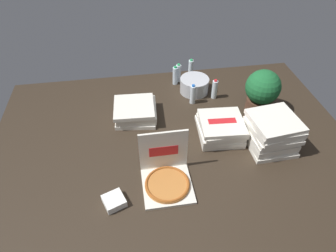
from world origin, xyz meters
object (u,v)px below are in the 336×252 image
object	(u,v)px
water_bottle_2	(215,89)
water_bottle_4	(175,76)
open_pizza_box	(166,176)
napkin_pile	(114,201)
pizza_stack_left_mid	(272,132)
water_bottle_0	(179,73)
pizza_stack_left_far	(221,128)
potted_plant	(262,91)
water_bottle_1	(193,94)
water_bottle_3	(191,68)
pizza_stack_left_near	(136,111)
ice_bucket	(194,85)

from	to	relation	value
water_bottle_2	water_bottle_4	bearing A→B (deg)	137.96
open_pizza_box	napkin_pile	world-z (taller)	open_pizza_box
pizza_stack_left_mid	water_bottle_0	bearing A→B (deg)	117.86
pizza_stack_left_mid	pizza_stack_left_far	bearing A→B (deg)	156.13
napkin_pile	pizza_stack_left_mid	bearing A→B (deg)	16.38
water_bottle_4	potted_plant	bearing A→B (deg)	-39.06
open_pizza_box	potted_plant	size ratio (longest dim) A/B	0.90
open_pizza_box	pizza_stack_left_mid	distance (m)	0.99
pizza_stack_left_far	water_bottle_1	size ratio (longest dim) A/B	1.91
water_bottle_3	napkin_pile	world-z (taller)	water_bottle_3
pizza_stack_left_near	napkin_pile	world-z (taller)	pizza_stack_left_near
open_pizza_box	pizza_stack_left_near	size ratio (longest dim) A/B	0.93
open_pizza_box	potted_plant	distance (m)	1.29
pizza_stack_left_near	water_bottle_2	world-z (taller)	water_bottle_2
open_pizza_box	potted_plant	world-z (taller)	potted_plant
water_bottle_2	potted_plant	distance (m)	0.49
pizza_stack_left_mid	ice_bucket	size ratio (longest dim) A/B	1.38
pizza_stack_left_near	ice_bucket	size ratio (longest dim) A/B	1.39
ice_bucket	water_bottle_2	xyz separation A→B (m)	(0.18, -0.14, 0.02)
ice_bucket	water_bottle_1	bearing A→B (deg)	-107.58
pizza_stack_left_mid	water_bottle_3	size ratio (longest dim) A/B	1.94
pizza_stack_left_near	water_bottle_1	xyz separation A→B (m)	(0.59, 0.14, 0.03)
ice_bucket	water_bottle_4	world-z (taller)	water_bottle_4
pizza_stack_left_near	ice_bucket	world-z (taller)	ice_bucket
pizza_stack_left_far	water_bottle_1	world-z (taller)	water_bottle_1
open_pizza_box	water_bottle_1	size ratio (longest dim) A/B	1.82
ice_bucket	water_bottle_1	distance (m)	0.21
water_bottle_1	napkin_pile	size ratio (longest dim) A/B	1.49
water_bottle_0	pizza_stack_left_far	bearing A→B (deg)	-77.90
pizza_stack_left_mid	pizza_stack_left_near	bearing A→B (deg)	153.30
water_bottle_0	napkin_pile	bearing A→B (deg)	-116.37
open_pizza_box	pizza_stack_left_far	world-z (taller)	open_pizza_box
open_pizza_box	water_bottle_2	bearing A→B (deg)	57.00
pizza_stack_left_near	ice_bucket	distance (m)	0.74
water_bottle_0	water_bottle_1	xyz separation A→B (m)	(0.07, -0.42, 0.00)
potted_plant	water_bottle_4	bearing A→B (deg)	140.94
ice_bucket	napkin_pile	bearing A→B (deg)	-124.35
water_bottle_1	potted_plant	distance (m)	0.67
ice_bucket	pizza_stack_left_near	bearing A→B (deg)	-152.69
open_pizza_box	pizza_stack_left_mid	size ratio (longest dim) A/B	0.94
open_pizza_box	water_bottle_0	size ratio (longest dim) A/B	1.82
pizza_stack_left_far	water_bottle_3	bearing A→B (deg)	92.63
water_bottle_4	pizza_stack_left_mid	bearing A→B (deg)	-59.32
water_bottle_1	napkin_pile	xyz separation A→B (m)	(-0.82, -1.10, -0.07)
ice_bucket	water_bottle_0	size ratio (longest dim) A/B	1.41
water_bottle_0	napkin_pile	world-z (taller)	water_bottle_0
open_pizza_box	pizza_stack_left_far	distance (m)	0.71
pizza_stack_left_near	open_pizza_box	bearing A→B (deg)	-78.25
pizza_stack_left_mid	potted_plant	size ratio (longest dim) A/B	0.96
water_bottle_4	pizza_stack_left_far	bearing A→B (deg)	-74.58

